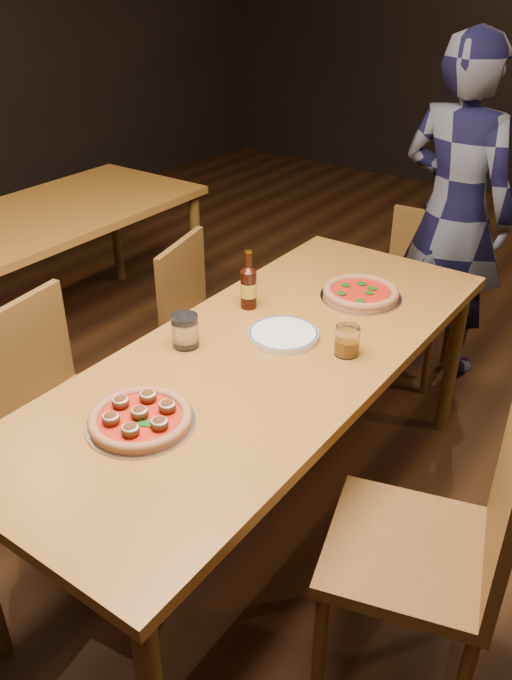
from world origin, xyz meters
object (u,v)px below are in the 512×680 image
Objects in this scene: chair_main_e at (409,549)px; plate_stack at (283,335)px; table_main at (265,370)px; chair_main_sw at (222,330)px; chair_end at (411,296)px; amber_glass at (347,341)px; chair_main_nw at (75,418)px; diner at (454,213)px; pizza_margherita at (361,293)px; beer_bottle at (249,288)px; water_glass at (185,331)px; pizza_meatball at (140,418)px; table_left at (19,236)px.

chair_main_e is 4.00× the size of plate_stack.
chair_main_sw is (-0.56, 0.47, -0.25)m from table_main.
chair_main_sw is 0.99m from chair_end.
amber_glass reaches higher than chair_end.
diner is at bearing -27.21° from chair_main_nw.
pizza_margherita is 0.44m from beer_bottle.
water_glass is (-0.24, -0.12, 0.13)m from table_main.
beer_bottle is (-0.30, -0.31, 0.06)m from pizza_margherita.
pizza_margherita is at bearing 83.06° from pizza_meatball.
chair_main_nw is at bearing -119.01° from beer_bottle.
water_glass is 1.12× the size of amber_glass.
chair_end is 8.31× the size of amber_glass.
water_glass reaches higher than pizza_meatball.
beer_bottle is 0.13× the size of diner.
chair_main_e is 1.14× the size of chair_end.
diner is (0.64, 1.85, 0.37)m from chair_main_nw.
amber_glass is 0.06× the size of diner.
pizza_meatball is at bearing -95.36° from plate_stack.
table_main is 2.38× the size of chair_end.
beer_bottle is 1.29m from diner.
chair_main_sw is 1.03× the size of chair_end.
chair_main_e is 3.09× the size of pizza_margherita.
table_left is 1.47m from beer_bottle.
beer_bottle is at bearing 169.52° from amber_glass.
water_glass is 1.63m from diner.
chair_main_e reaches higher than amber_glass.
table_main is 0.74m from chair_main_e.
beer_bottle reaches higher than plate_stack.
table_main is at bearing -44.56° from beer_bottle.
amber_glass reaches higher than plate_stack.
chair_main_nw reaches higher than water_glass.
chair_main_e is 9.47× the size of amber_glass.
chair_end is (-0.68, 1.56, -0.06)m from chair_main_e.
pizza_margherita is at bearing 101.31° from diner.
chair_end is at bearing 88.73° from pizza_meatball.
plate_stack is (0.56, -0.36, 0.33)m from chair_main_sw.
water_glass is at bearing -103.09° from chair_end.
plate_stack is (-0.07, -0.43, -0.01)m from pizza_margherita.
chair_main_sw reaches higher than pizza_meatball.
chair_main_nw is at bearing 165.49° from chair_main_sw.
diner is at bearing 79.07° from water_glass.
chair_main_sw reaches higher than plate_stack.
chair_main_e reaches higher than chair_main_nw.
beer_bottle is at bearing -37.26° from chair_main_nw.
chair_main_nw is 1.00m from amber_glass.
table_left is 19.80× the size of amber_glass.
chair_end is 1.86m from pizza_meatball.
beer_bottle is 2.16× the size of amber_glass.
chair_end is 2.72× the size of pizza_meatball.
pizza_meatball is 0.64m from plate_stack.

